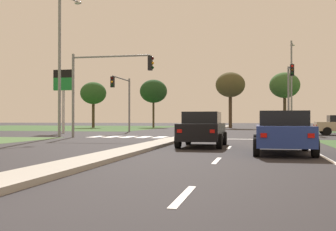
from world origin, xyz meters
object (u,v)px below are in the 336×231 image
(car_black_fourth, at_px, (202,129))
(street_lamp_second, at_px, (61,58))
(car_navy_second, at_px, (194,123))
(car_blue_near, at_px, (283,132))
(treeline_fourth, at_px, (285,86))
(pedestrian_at_median, at_px, (211,120))
(street_lamp_third, at_px, (292,81))
(treeline_third, at_px, (230,85))
(traffic_signal_far_left, at_px, (123,93))
(treeline_near, at_px, (93,93))
(fuel_price_totem, at_px, (63,87))
(traffic_signal_near_left, at_px, (102,78))
(traffic_signal_far_right, at_px, (290,86))
(treeline_second, at_px, (153,91))

(car_black_fourth, bearing_deg, street_lamp_second, 143.05)
(car_navy_second, bearing_deg, car_blue_near, 103.74)
(treeline_fourth, bearing_deg, pedestrian_at_median, -115.97)
(pedestrian_at_median, bearing_deg, street_lamp_third, 138.76)
(car_navy_second, relative_size, treeline_third, 0.55)
(car_navy_second, bearing_deg, traffic_signal_far_left, 62.48)
(car_black_fourth, distance_m, treeline_fourth, 44.80)
(street_lamp_third, xyz_separation_m, pedestrian_at_median, (-8.76, -5.56, -4.52))
(treeline_near, bearing_deg, fuel_price_totem, -74.25)
(car_blue_near, height_order, pedestrian_at_median, pedestrian_at_median)
(car_navy_second, xyz_separation_m, traffic_signal_near_left, (-3.16, -21.29, 3.18))
(pedestrian_at_median, height_order, treeline_third, treeline_third)
(pedestrian_at_median, height_order, fuel_price_totem, fuel_price_totem)
(treeline_third, height_order, treeline_fourth, treeline_fourth)
(traffic_signal_far_left, distance_m, treeline_third, 22.48)
(car_black_fourth, distance_m, pedestrian_at_median, 26.07)
(car_navy_second, relative_size, street_lamp_third, 0.41)
(traffic_signal_far_right, distance_m, treeline_third, 21.06)
(car_navy_second, height_order, treeline_third, treeline_third)
(street_lamp_third, distance_m, treeline_fourth, 12.49)
(car_black_fourth, distance_m, fuel_price_totem, 21.02)
(car_black_fourth, relative_size, treeline_fourth, 0.56)
(car_navy_second, height_order, traffic_signal_far_left, traffic_signal_far_left)
(traffic_signal_far_left, bearing_deg, treeline_second, 97.01)
(fuel_price_totem, relative_size, treeline_third, 0.72)
(traffic_signal_far_left, xyz_separation_m, treeline_second, (-3.04, 24.69, 1.79))
(car_navy_second, bearing_deg, car_black_fourth, 98.96)
(traffic_signal_near_left, xyz_separation_m, traffic_signal_far_right, (13.08, 11.72, 0.14))
(treeline_third, bearing_deg, traffic_signal_far_left, -113.27)
(traffic_signal_far_left, bearing_deg, car_black_fourth, -62.61)
(traffic_signal_far_right, bearing_deg, treeline_second, 127.06)
(treeline_near, distance_m, treeline_fourth, 27.79)
(traffic_signal_far_right, relative_size, fuel_price_totem, 1.09)
(fuel_price_totem, distance_m, treeline_second, 28.56)
(traffic_signal_far_left, bearing_deg, car_blue_near, -59.41)
(pedestrian_at_median, bearing_deg, treeline_second, -132.90)
(fuel_price_totem, bearing_deg, traffic_signal_far_right, 12.64)
(traffic_signal_near_left, bearing_deg, traffic_signal_far_left, 100.74)
(treeline_fourth, bearing_deg, fuel_price_totem, -125.57)
(pedestrian_at_median, distance_m, treeline_fourth, 20.67)
(pedestrian_at_median, relative_size, treeline_near, 0.26)
(fuel_price_totem, height_order, treeline_second, treeline_second)
(treeline_third, distance_m, treeline_fourth, 8.71)
(traffic_signal_near_left, relative_size, pedestrian_at_median, 3.40)
(car_black_fourth, relative_size, street_lamp_second, 0.45)
(street_lamp_third, xyz_separation_m, treeline_fourth, (0.03, 12.48, 0.40))
(car_navy_second, relative_size, car_black_fourth, 0.94)
(treeline_second, distance_m, treeline_fourth, 19.40)
(treeline_near, bearing_deg, traffic_signal_near_left, -67.32)
(traffic_signal_far_left, bearing_deg, street_lamp_second, -95.46)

